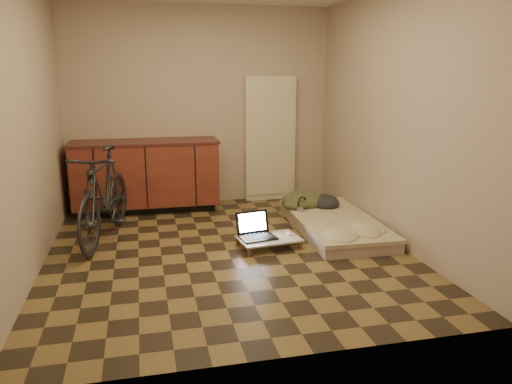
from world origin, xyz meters
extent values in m
cube|color=brown|center=(0.00, 0.00, 0.00)|extent=(3.50, 4.00, 0.00)
cube|color=tan|center=(0.00, 2.00, 1.30)|extent=(3.50, 0.00, 2.60)
cube|color=tan|center=(0.00, -2.00, 1.30)|extent=(3.50, 0.00, 2.60)
cube|color=tan|center=(-1.75, 0.00, 1.30)|extent=(0.00, 4.00, 2.60)
cube|color=tan|center=(1.75, 0.00, 1.30)|extent=(0.00, 4.00, 2.60)
cube|color=black|center=(-0.75, 1.74, 0.05)|extent=(1.70, 0.48, 0.10)
cube|color=#582118|center=(-0.75, 1.70, 0.49)|extent=(1.80, 0.60, 0.78)
cube|color=#451D19|center=(-0.75, 1.70, 0.90)|extent=(1.84, 0.62, 0.03)
cube|color=beige|center=(0.95, 1.94, 0.85)|extent=(0.70, 0.10, 1.70)
imported|color=black|center=(-1.20, 0.61, 0.55)|extent=(0.87, 1.76, 1.09)
cube|color=tan|center=(1.30, 0.36, 0.05)|extent=(0.87, 1.76, 0.11)
cube|color=beige|center=(1.30, 0.36, 0.13)|extent=(0.89, 1.78, 0.04)
cube|color=brown|center=(0.18, -0.21, 0.04)|extent=(0.04, 0.04, 0.09)
cube|color=brown|center=(0.14, 0.12, 0.04)|extent=(0.04, 0.04, 0.09)
cube|color=brown|center=(0.73, -0.14, 0.04)|extent=(0.04, 0.04, 0.09)
cube|color=brown|center=(0.69, 0.20, 0.04)|extent=(0.04, 0.04, 0.09)
cube|color=silver|center=(0.43, -0.01, 0.09)|extent=(0.66, 0.48, 0.02)
cube|color=black|center=(0.32, 0.00, 0.11)|extent=(0.39, 0.31, 0.02)
cube|color=black|center=(0.30, 0.15, 0.23)|extent=(0.36, 0.13, 0.23)
cube|color=white|center=(0.30, 0.15, 0.23)|extent=(0.30, 0.10, 0.18)
ellipsoid|color=white|center=(0.66, 0.03, 0.12)|extent=(0.09, 0.12, 0.04)
camera|label=1|loc=(-0.79, -4.70, 1.77)|focal=35.00mm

